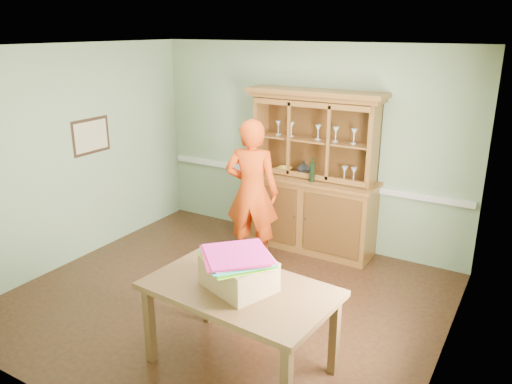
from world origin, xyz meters
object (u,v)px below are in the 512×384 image
Objects in this scene: china_hutch at (310,195)px; dining_table at (240,297)px; cardboard_box at (239,273)px; person at (252,192)px.

china_hutch is 1.28× the size of dining_table.
china_hutch is at bearing 101.77° from cardboard_box.
person is at bearing -121.89° from china_hutch.
person is at bearing 122.60° from dining_table.
cardboard_box is at bearing 100.41° from person.
person reaches higher than dining_table.
cardboard_box is (0.55, -2.65, 0.17)m from china_hutch.
china_hutch is 1.15× the size of person.
dining_table is 0.22m from cardboard_box.
person reaches higher than cardboard_box.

